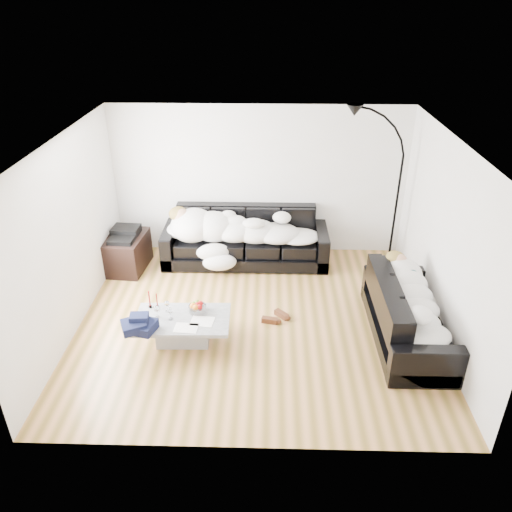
{
  "coord_description": "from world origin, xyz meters",
  "views": [
    {
      "loc": [
        0.17,
        -5.87,
        4.24
      ],
      "look_at": [
        0.0,
        0.3,
        0.9
      ],
      "focal_mm": 35.0,
      "sensor_mm": 36.0,
      "label": 1
    }
  ],
  "objects_px": {
    "wine_glass_a": "(167,306)",
    "candle_right": "(157,301)",
    "fruit_bowl": "(197,307)",
    "shoes": "(275,317)",
    "av_cabinet": "(127,252)",
    "coffee_table": "(183,329)",
    "sleeper_back": "(245,228)",
    "wine_glass_b": "(157,312)",
    "candle_left": "(149,299)",
    "floor_lamp": "(397,200)",
    "wine_glass_c": "(170,314)",
    "sofa_back": "(245,237)",
    "stereo": "(124,233)",
    "sofa_right": "(409,312)",
    "sleeper_right": "(411,298)"
  },
  "relations": [
    {
      "from": "sofa_back",
      "to": "candle_left",
      "type": "distance_m",
      "value": 2.36
    },
    {
      "from": "wine_glass_a",
      "to": "candle_right",
      "type": "bearing_deg",
      "value": 148.95
    },
    {
      "from": "wine_glass_a",
      "to": "shoes",
      "type": "xyz_separation_m",
      "value": [
        1.47,
        0.35,
        -0.4
      ]
    },
    {
      "from": "wine_glass_c",
      "to": "sofa_back",
      "type": "bearing_deg",
      "value": 68.97
    },
    {
      "from": "sleeper_back",
      "to": "wine_glass_b",
      "type": "xyz_separation_m",
      "value": [
        -1.07,
        -2.21,
        -0.2
      ]
    },
    {
      "from": "fruit_bowl",
      "to": "shoes",
      "type": "xyz_separation_m",
      "value": [
        1.06,
        0.34,
        -0.39
      ]
    },
    {
      "from": "wine_glass_a",
      "to": "fruit_bowl",
      "type": "bearing_deg",
      "value": 1.37
    },
    {
      "from": "av_cabinet",
      "to": "coffee_table",
      "type": "bearing_deg",
      "value": -51.97
    },
    {
      "from": "coffee_table",
      "to": "wine_glass_c",
      "type": "distance_m",
      "value": 0.31
    },
    {
      "from": "fruit_bowl",
      "to": "floor_lamp",
      "type": "relative_size",
      "value": 0.1
    },
    {
      "from": "sofa_right",
      "to": "wine_glass_a",
      "type": "height_order",
      "value": "sofa_right"
    },
    {
      "from": "wine_glass_b",
      "to": "candle_left",
      "type": "bearing_deg",
      "value": 121.97
    },
    {
      "from": "candle_left",
      "to": "stereo",
      "type": "distance_m",
      "value": 1.89
    },
    {
      "from": "shoes",
      "to": "candle_left",
      "type": "bearing_deg",
      "value": -147.83
    },
    {
      "from": "candle_left",
      "to": "av_cabinet",
      "type": "bearing_deg",
      "value": 114.24
    },
    {
      "from": "sleeper_back",
      "to": "fruit_bowl",
      "type": "xyz_separation_m",
      "value": [
        -0.55,
        -2.05,
        -0.22
      ]
    },
    {
      "from": "sleeper_back",
      "to": "floor_lamp",
      "type": "xyz_separation_m",
      "value": [
        2.47,
        -0.01,
        0.53
      ]
    },
    {
      "from": "sleeper_right",
      "to": "candle_left",
      "type": "relative_size",
      "value": 6.83
    },
    {
      "from": "coffee_table",
      "to": "stereo",
      "type": "distance_m",
      "value": 2.37
    },
    {
      "from": "coffee_table",
      "to": "wine_glass_a",
      "type": "height_order",
      "value": "wine_glass_a"
    },
    {
      "from": "coffee_table",
      "to": "candle_left",
      "type": "distance_m",
      "value": 0.62
    },
    {
      "from": "wine_glass_c",
      "to": "floor_lamp",
      "type": "bearing_deg",
      "value": 33.64
    },
    {
      "from": "wine_glass_c",
      "to": "shoes",
      "type": "relative_size",
      "value": 0.46
    },
    {
      "from": "wine_glass_c",
      "to": "fruit_bowl",
      "type": "bearing_deg",
      "value": 30.02
    },
    {
      "from": "sofa_right",
      "to": "wine_glass_b",
      "type": "bearing_deg",
      "value": 92.69
    },
    {
      "from": "sofa_right",
      "to": "wine_glass_b",
      "type": "height_order",
      "value": "sofa_right"
    },
    {
      "from": "wine_glass_b",
      "to": "candle_right",
      "type": "relative_size",
      "value": 0.85
    },
    {
      "from": "wine_glass_a",
      "to": "stereo",
      "type": "distance_m",
      "value": 2.08
    },
    {
      "from": "coffee_table",
      "to": "wine_glass_c",
      "type": "height_order",
      "value": "wine_glass_c"
    },
    {
      "from": "sleeper_back",
      "to": "candle_left",
      "type": "xyz_separation_m",
      "value": [
        -1.21,
        -1.97,
        -0.16
      ]
    },
    {
      "from": "wine_glass_b",
      "to": "wine_glass_c",
      "type": "xyz_separation_m",
      "value": [
        0.18,
        -0.03,
        -0.0
      ]
    },
    {
      "from": "sofa_right",
      "to": "av_cabinet",
      "type": "bearing_deg",
      "value": 67.22
    },
    {
      "from": "sofa_back",
      "to": "wine_glass_b",
      "type": "distance_m",
      "value": 2.5
    },
    {
      "from": "sofa_back",
      "to": "sleeper_right",
      "type": "height_order",
      "value": "sofa_back"
    },
    {
      "from": "wine_glass_a",
      "to": "wine_glass_c",
      "type": "bearing_deg",
      "value": -66.84
    },
    {
      "from": "fruit_bowl",
      "to": "sleeper_back",
      "type": "bearing_deg",
      "value": 74.95
    },
    {
      "from": "shoes",
      "to": "av_cabinet",
      "type": "bearing_deg",
      "value": 173.27
    },
    {
      "from": "wine_glass_c",
      "to": "av_cabinet",
      "type": "bearing_deg",
      "value": 119.1
    },
    {
      "from": "wine_glass_a",
      "to": "floor_lamp",
      "type": "bearing_deg",
      "value": 30.86
    },
    {
      "from": "shoes",
      "to": "wine_glass_b",
      "type": "bearing_deg",
      "value": -138.93
    },
    {
      "from": "fruit_bowl",
      "to": "sofa_right",
      "type": "bearing_deg",
      "value": -0.01
    },
    {
      "from": "coffee_table",
      "to": "floor_lamp",
      "type": "xyz_separation_m",
      "value": [
        3.21,
        2.2,
        1.01
      ]
    },
    {
      "from": "wine_glass_a",
      "to": "candle_left",
      "type": "bearing_deg",
      "value": 160.94
    },
    {
      "from": "wine_glass_a",
      "to": "wine_glass_c",
      "type": "relative_size",
      "value": 0.93
    },
    {
      "from": "coffee_table",
      "to": "fruit_bowl",
      "type": "distance_m",
      "value": 0.36
    },
    {
      "from": "sleeper_back",
      "to": "candle_right",
      "type": "height_order",
      "value": "sleeper_back"
    },
    {
      "from": "sofa_back",
      "to": "wine_glass_a",
      "type": "distance_m",
      "value": 2.32
    },
    {
      "from": "sofa_back",
      "to": "coffee_table",
      "type": "distance_m",
      "value": 2.4
    },
    {
      "from": "fruit_bowl",
      "to": "candle_right",
      "type": "xyz_separation_m",
      "value": [
        -0.56,
        0.08,
        0.03
      ]
    },
    {
      "from": "sleeper_back",
      "to": "wine_glass_c",
      "type": "distance_m",
      "value": 2.42
    }
  ]
}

